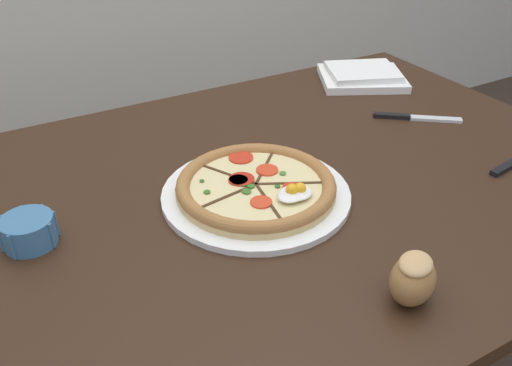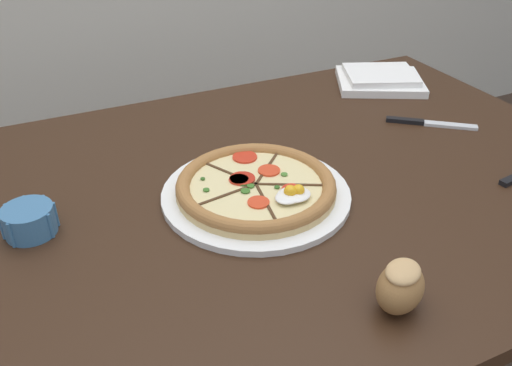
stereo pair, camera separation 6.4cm
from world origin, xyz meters
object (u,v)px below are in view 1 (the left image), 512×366
at_px(napkin_folded, 362,76).
at_px(bread_piece_near, 413,278).
at_px(pizza, 257,188).
at_px(ramekin_bowl, 28,230).
at_px(dining_table, 281,218).
at_px(knife_main, 416,118).

relative_size(napkin_folded, bread_piece_near, 2.75).
distance_m(pizza, ramekin_bowl, 0.38).
xyz_separation_m(dining_table, knife_main, (0.41, 0.07, 0.09)).
bearing_deg(ramekin_bowl, napkin_folded, 17.47).
relative_size(pizza, napkin_folded, 1.23).
height_order(pizza, bread_piece_near, bread_piece_near).
bearing_deg(bread_piece_near, dining_table, 87.66).
height_order(bread_piece_near, knife_main, bread_piece_near).
xyz_separation_m(ramekin_bowl, bread_piece_near, (0.44, -0.39, 0.01)).
bearing_deg(ramekin_bowl, pizza, -9.47).
bearing_deg(dining_table, napkin_folded, 35.34).
relative_size(ramekin_bowl, knife_main, 0.53).
bearing_deg(knife_main, bread_piece_near, -96.89).
bearing_deg(knife_main, pizza, -130.46).
height_order(pizza, napkin_folded, pizza).
bearing_deg(napkin_folded, ramekin_bowl, -162.53).
bearing_deg(ramekin_bowl, knife_main, 2.46).
relative_size(dining_table, napkin_folded, 4.85).
height_order(dining_table, bread_piece_near, bread_piece_near).
relative_size(dining_table, pizza, 3.94).
xyz_separation_m(pizza, ramekin_bowl, (-0.38, 0.06, 0.01)).
height_order(dining_table, napkin_folded, napkin_folded).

